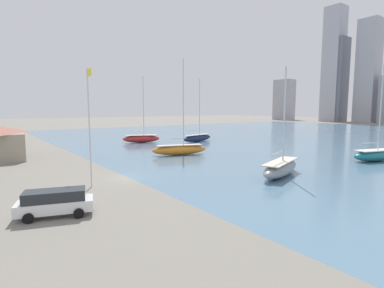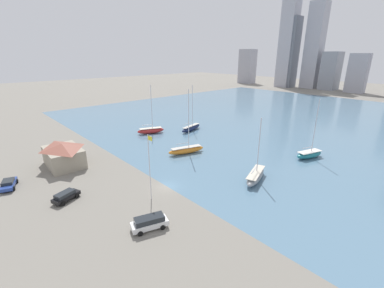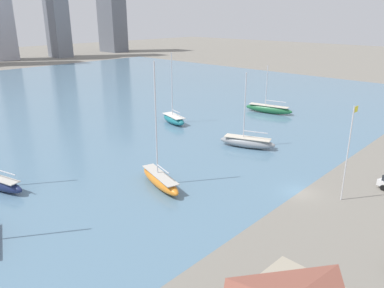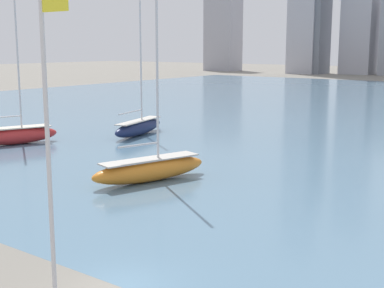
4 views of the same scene
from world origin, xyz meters
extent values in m
plane|color=gray|center=(0.00, 0.00, 0.00)|extent=(500.00, 500.00, 0.00)
cylinder|color=silver|center=(1.63, -4.63, 5.78)|extent=(0.14, 0.14, 11.55)
cube|color=#9E9EA8|center=(-106.44, 169.02, 14.30)|extent=(12.76, 9.55, 28.60)
cube|color=slate|center=(-66.52, 167.73, 25.18)|extent=(8.51, 10.22, 50.36)
ellipsoid|color=orange|center=(-10.64, 14.03, 0.85)|extent=(4.64, 9.57, 1.69)
cube|color=#BCB7AD|center=(-10.64, 14.03, 1.64)|extent=(3.81, 7.85, 0.10)
cube|color=#2D2D33|center=(-10.64, 14.03, 0.38)|extent=(0.65, 1.66, 0.76)
cylinder|color=silver|center=(-10.44, 14.71, 8.81)|extent=(0.18, 0.18, 14.24)
cylinder|color=silver|center=(-10.92, 13.12, 2.79)|extent=(1.10, 3.21, 0.14)
ellipsoid|color=#19234C|center=(-25.26, 28.90, 0.84)|extent=(4.03, 9.98, 1.67)
cube|color=#BCB7AD|center=(-25.26, 28.90, 1.62)|extent=(3.31, 8.19, 0.10)
cube|color=#2D2D33|center=(-25.26, 28.90, 0.38)|extent=(0.57, 1.76, 0.75)
cylinder|color=silver|center=(-25.44, 29.62, 8.15)|extent=(0.18, 0.18, 12.96)
cylinder|color=silver|center=(-24.86, 27.22, 2.77)|extent=(1.30, 4.84, 0.14)
ellipsoid|color=#B72828|center=(-31.45, 17.33, 0.87)|extent=(5.12, 8.62, 1.73)
cube|color=beige|center=(-31.45, 17.33, 1.69)|extent=(4.20, 7.07, 0.10)
cube|color=#2D2D33|center=(-31.45, 17.33, 0.39)|extent=(0.70, 1.46, 0.78)
cylinder|color=silver|center=(-31.23, 17.91, 8.41)|extent=(0.18, 0.18, 13.35)
cylinder|color=silver|center=(-31.82, 16.39, 2.84)|extent=(1.32, 3.10, 0.14)
camera|label=1|loc=(30.84, -13.63, 7.66)|focal=28.00mm
camera|label=2|loc=(34.87, -25.44, 23.28)|focal=24.00mm
camera|label=3|loc=(-40.10, -18.85, 21.04)|focal=35.00mm
camera|label=4|loc=(14.55, -14.72, 9.74)|focal=50.00mm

